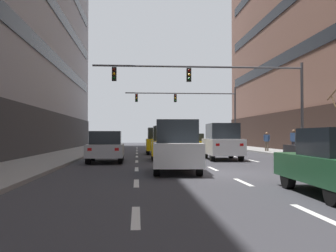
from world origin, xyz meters
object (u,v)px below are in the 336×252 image
object	(u,v)px
car_driving_2	(106,147)
traffic_signal_1	(196,104)
car_driving_1	(176,147)
pedestrian_1	(267,140)
car_parked_2	(316,149)
taxi_driving_6	(194,143)
taxi_driving_3	(158,141)
traffic_signal_0	(225,85)
pedestrian_0	(294,140)
taxi_driving_4	(166,143)
car_driving_0	(222,142)

from	to	relation	value
car_driving_2	traffic_signal_1	size ratio (longest dim) A/B	0.39
car_driving_1	pedestrian_1	xyz separation A→B (m)	(9.37, 16.85, 0.02)
car_parked_2	taxi_driving_6	bearing A→B (deg)	103.94
car_parked_2	car_driving_2	bearing A→B (deg)	166.96
car_driving_1	traffic_signal_1	bearing A→B (deg)	79.63
taxi_driving_3	taxi_driving_6	world-z (taller)	taxi_driving_3
traffic_signal_0	pedestrian_0	size ratio (longest dim) A/B	7.63
taxi_driving_4	pedestrian_1	xyz separation A→B (m)	(9.19, 8.72, 0.05)
car_driving_0	traffic_signal_0	xyz separation A→B (m)	(0.38, 0.85, 3.57)
car_driving_1	pedestrian_0	size ratio (longest dim) A/B	2.50
taxi_driving_4	taxi_driving_6	size ratio (longest dim) A/B	0.96
car_driving_2	traffic_signal_1	distance (m)	21.52
taxi_driving_4	traffic_signal_0	bearing A→B (deg)	8.30
taxi_driving_6	pedestrian_0	size ratio (longest dim) A/B	2.50
pedestrian_0	pedestrian_1	xyz separation A→B (m)	(-0.24, 5.15, -0.10)
car_driving_0	traffic_signal_0	size ratio (longest dim) A/B	0.34
car_driving_0	traffic_signal_1	xyz separation A→B (m)	(1.14, 17.96, 3.67)
car_driving_0	car_parked_2	world-z (taller)	car_driving_0
car_driving_1	car_driving_2	size ratio (longest dim) A/B	0.95
traffic_signal_1	car_driving_2	bearing A→B (deg)	-112.11
taxi_driving_3	car_parked_2	size ratio (longest dim) A/B	0.98
taxi_driving_4	car_parked_2	xyz separation A→B (m)	(7.31, -4.43, -0.20)
car_driving_2	pedestrian_1	size ratio (longest dim) A/B	2.87
traffic_signal_0	pedestrian_1	world-z (taller)	traffic_signal_0
taxi_driving_3	taxi_driving_4	size ratio (longest dim) A/B	1.01
car_driving_2	taxi_driving_4	distance (m)	3.94
taxi_driving_3	car_parked_2	xyz separation A→B (m)	(7.44, -11.62, -0.23)
car_driving_0	taxi_driving_6	xyz separation A→B (m)	(-0.03, 11.77, -0.29)
car_driving_1	car_driving_2	distance (m)	6.99
car_parked_2	pedestrian_1	world-z (taller)	pedestrian_1
taxi_driving_6	traffic_signal_1	xyz separation A→B (m)	(1.17, 6.19, 3.96)
car_driving_1	taxi_driving_6	xyz separation A→B (m)	(3.55, 19.60, -0.23)
pedestrian_1	car_driving_2	bearing A→B (deg)	-139.81
taxi_driving_3	pedestrian_0	world-z (taller)	taxi_driving_3
traffic_signal_0	pedestrian_1	bearing A→B (deg)	56.47
taxi_driving_6	pedestrian_1	bearing A→B (deg)	-25.31
traffic_signal_1	pedestrian_0	bearing A→B (deg)	-70.84
traffic_signal_0	taxi_driving_6	bearing A→B (deg)	92.17
car_driving_0	taxi_driving_4	size ratio (longest dim) A/B	1.09
taxi_driving_4	taxi_driving_3	bearing A→B (deg)	90.97
taxi_driving_4	taxi_driving_6	bearing A→B (deg)	73.64
car_driving_1	pedestrian_1	bearing A→B (deg)	60.91
car_driving_0	car_parked_2	size ratio (longest dim) A/B	1.05
car_driving_1	taxi_driving_4	bearing A→B (deg)	88.72
car_driving_1	traffic_signal_0	size ratio (longest dim) A/B	0.33
car_driving_1	taxi_driving_3	distance (m)	15.32
car_driving_2	car_driving_1	bearing A→B (deg)	-62.32
car_driving_2	traffic_signal_0	size ratio (longest dim) A/B	0.34
traffic_signal_0	taxi_driving_3	bearing A→B (deg)	120.44
car_driving_0	car_parked_2	bearing A→B (deg)	-46.53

